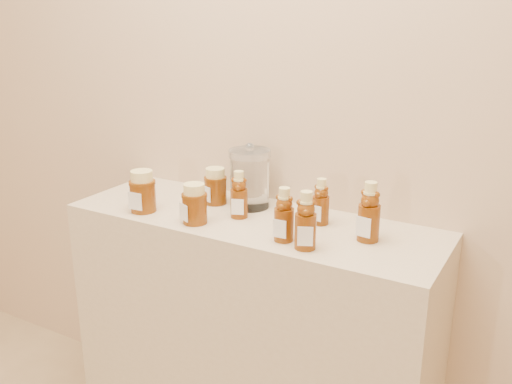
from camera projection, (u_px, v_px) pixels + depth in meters
The scene contains 11 objects.
wall_back at pixel (283, 66), 1.81m from camera, with size 3.50×0.02×2.70m, color #CBAB89.
display_table at pixel (252, 343), 1.92m from camera, with size 1.20×0.40×0.90m, color #BFAC8B.
bear_bottle_back_left at pixel (239, 191), 1.77m from camera, with size 0.06×0.06×0.17m, color #582606, non-canonical shape.
bear_bottle_back_mid at pixel (321, 199), 1.72m from camera, with size 0.05×0.05×0.16m, color #582606, non-canonical shape.
bear_bottle_back_right at pixel (370, 208), 1.59m from camera, with size 0.07×0.07×0.20m, color #582606, non-canonical shape.
bear_bottle_front_left at pixel (284, 211), 1.59m from camera, with size 0.06×0.06×0.18m, color #582606, non-canonical shape.
bear_bottle_front_right at pixel (306, 217), 1.53m from camera, with size 0.06×0.06×0.18m, color #582606, non-canonical shape.
honey_jar_left at pixel (143, 191), 1.83m from camera, with size 0.09×0.09×0.14m, color #582606, non-canonical shape.
honey_jar_back at pixel (215, 186), 1.90m from camera, with size 0.08×0.08×0.12m, color #582606, non-canonical shape.
honey_jar_front at pixel (195, 204), 1.73m from camera, with size 0.08×0.08×0.12m, color #582606, non-canonical shape.
glass_canister at pixel (250, 176), 1.86m from camera, with size 0.14×0.14×0.21m, color white, non-canonical shape.
Camera 1 is at (0.84, 0.11, 1.53)m, focal length 40.00 mm.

